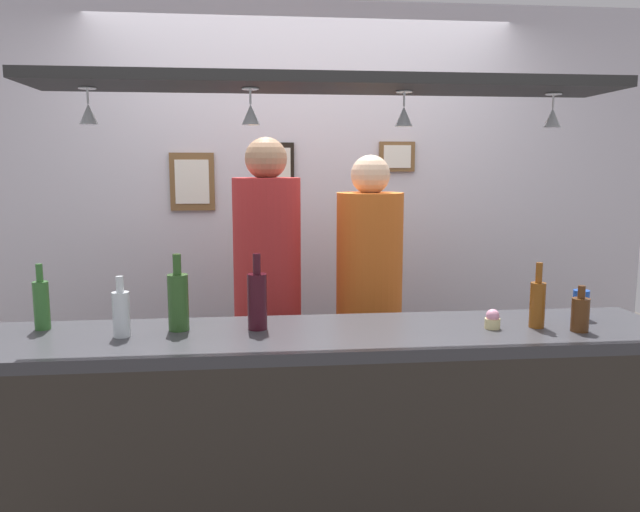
{
  "coord_description": "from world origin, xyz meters",
  "views": [
    {
      "loc": [
        -0.28,
        -2.62,
        1.63
      ],
      "look_at": [
        0.0,
        0.1,
        1.23
      ],
      "focal_mm": 34.04,
      "sensor_mm": 36.0,
      "label": 1
    }
  ],
  "objects_px": {
    "bottle_beer_green_import": "(41,303)",
    "bottle_beer_amber_tall": "(537,303)",
    "bottle_soda_clear": "(121,313)",
    "bottle_champagne_green": "(178,300)",
    "cupcake": "(493,320)",
    "bottle_wine_dark_red": "(257,300)",
    "picture_frame_crest": "(279,165)",
    "picture_frame_caricature": "(192,182)",
    "person_right_orange_shirt": "(369,286)",
    "bottle_beer_brown_stubby": "(580,313)",
    "drink_can": "(581,305)",
    "person_middle_red_shirt": "(267,277)",
    "picture_frame_upper_small": "(397,157)"
  },
  "relations": [
    {
      "from": "bottle_soda_clear",
      "to": "bottle_beer_green_import",
      "type": "bearing_deg",
      "value": 157.4
    },
    {
      "from": "person_right_orange_shirt",
      "to": "bottle_soda_clear",
      "type": "bearing_deg",
      "value": -144.87
    },
    {
      "from": "bottle_champagne_green",
      "to": "picture_frame_upper_small",
      "type": "xyz_separation_m",
      "value": [
        1.16,
        1.33,
        0.58
      ]
    },
    {
      "from": "bottle_wine_dark_red",
      "to": "picture_frame_crest",
      "type": "bearing_deg",
      "value": 84.13
    },
    {
      "from": "bottle_beer_amber_tall",
      "to": "bottle_wine_dark_red",
      "type": "bearing_deg",
      "value": 175.56
    },
    {
      "from": "bottle_beer_brown_stubby",
      "to": "drink_can",
      "type": "distance_m",
      "value": 0.21
    },
    {
      "from": "bottle_wine_dark_red",
      "to": "cupcake",
      "type": "distance_m",
      "value": 0.93
    },
    {
      "from": "bottle_wine_dark_red",
      "to": "bottle_beer_green_import",
      "type": "distance_m",
      "value": 0.84
    },
    {
      "from": "person_middle_red_shirt",
      "to": "drink_can",
      "type": "distance_m",
      "value": 1.46
    },
    {
      "from": "drink_can",
      "to": "picture_frame_crest",
      "type": "xyz_separation_m",
      "value": [
        -1.21,
        1.32,
        0.59
      ]
    },
    {
      "from": "bottle_soda_clear",
      "to": "picture_frame_crest",
      "type": "relative_size",
      "value": 0.88
    },
    {
      "from": "picture_frame_caricature",
      "to": "bottle_beer_brown_stubby",
      "type": "bearing_deg",
      "value": -42.93
    },
    {
      "from": "cupcake",
      "to": "bottle_beer_amber_tall",
      "type": "bearing_deg",
      "value": 0.27
    },
    {
      "from": "picture_frame_caricature",
      "to": "drink_can",
      "type": "bearing_deg",
      "value": -37.42
    },
    {
      "from": "person_right_orange_shirt",
      "to": "person_middle_red_shirt",
      "type": "bearing_deg",
      "value": 180.0
    },
    {
      "from": "cupcake",
      "to": "picture_frame_crest",
      "type": "height_order",
      "value": "picture_frame_crest"
    },
    {
      "from": "bottle_wine_dark_red",
      "to": "person_right_orange_shirt",
      "type": "bearing_deg",
      "value": 50.87
    },
    {
      "from": "person_middle_red_shirt",
      "to": "picture_frame_upper_small",
      "type": "distance_m",
      "value": 1.2
    },
    {
      "from": "bottle_beer_green_import",
      "to": "bottle_beer_amber_tall",
      "type": "bearing_deg",
      "value": -4.99
    },
    {
      "from": "bottle_beer_amber_tall",
      "to": "cupcake",
      "type": "relative_size",
      "value": 3.33
    },
    {
      "from": "bottle_beer_brown_stubby",
      "to": "picture_frame_upper_small",
      "type": "bearing_deg",
      "value": 104.34
    },
    {
      "from": "bottle_beer_brown_stubby",
      "to": "picture_frame_upper_small",
      "type": "distance_m",
      "value": 1.67
    },
    {
      "from": "bottle_beer_brown_stubby",
      "to": "cupcake",
      "type": "height_order",
      "value": "bottle_beer_brown_stubby"
    },
    {
      "from": "drink_can",
      "to": "bottle_beer_amber_tall",
      "type": "bearing_deg",
      "value": -155.43
    },
    {
      "from": "bottle_beer_amber_tall",
      "to": "picture_frame_caricature",
      "type": "xyz_separation_m",
      "value": [
        -1.48,
        1.43,
        0.45
      ]
    },
    {
      "from": "person_middle_red_shirt",
      "to": "person_right_orange_shirt",
      "type": "height_order",
      "value": "person_middle_red_shirt"
    },
    {
      "from": "bottle_beer_green_import",
      "to": "picture_frame_crest",
      "type": "relative_size",
      "value": 1.0
    },
    {
      "from": "picture_frame_crest",
      "to": "picture_frame_caricature",
      "type": "distance_m",
      "value": 0.52
    },
    {
      "from": "drink_can",
      "to": "cupcake",
      "type": "bearing_deg",
      "value": -165.2
    },
    {
      "from": "bottle_soda_clear",
      "to": "cupcake",
      "type": "relative_size",
      "value": 2.95
    },
    {
      "from": "person_middle_red_shirt",
      "to": "person_right_orange_shirt",
      "type": "relative_size",
      "value": 1.05
    },
    {
      "from": "bottle_beer_brown_stubby",
      "to": "cupcake",
      "type": "bearing_deg",
      "value": 167.12
    },
    {
      "from": "bottle_champagne_green",
      "to": "bottle_beer_amber_tall",
      "type": "height_order",
      "value": "bottle_champagne_green"
    },
    {
      "from": "person_right_orange_shirt",
      "to": "bottle_beer_amber_tall",
      "type": "distance_m",
      "value": 0.96
    },
    {
      "from": "person_right_orange_shirt",
      "to": "picture_frame_caricature",
      "type": "distance_m",
      "value": 1.26
    },
    {
      "from": "bottle_beer_amber_tall",
      "to": "cupcake",
      "type": "distance_m",
      "value": 0.19
    },
    {
      "from": "cupcake",
      "to": "person_right_orange_shirt",
      "type": "bearing_deg",
      "value": 113.58
    },
    {
      "from": "person_middle_red_shirt",
      "to": "bottle_champagne_green",
      "type": "bearing_deg",
      "value": -117.41
    },
    {
      "from": "person_right_orange_shirt",
      "to": "bottle_beer_brown_stubby",
      "type": "relative_size",
      "value": 9.4
    },
    {
      "from": "person_middle_red_shirt",
      "to": "bottle_beer_brown_stubby",
      "type": "relative_size",
      "value": 9.88
    },
    {
      "from": "picture_frame_caricature",
      "to": "person_middle_red_shirt",
      "type": "bearing_deg",
      "value": -56.19
    },
    {
      "from": "bottle_soda_clear",
      "to": "bottle_beer_amber_tall",
      "type": "distance_m",
      "value": 1.61
    },
    {
      "from": "bottle_beer_brown_stubby",
      "to": "drink_can",
      "type": "xyz_separation_m",
      "value": [
        0.11,
        0.19,
        -0.01
      ]
    },
    {
      "from": "bottle_beer_brown_stubby",
      "to": "bottle_beer_amber_tall",
      "type": "distance_m",
      "value": 0.16
    },
    {
      "from": "bottle_soda_clear",
      "to": "bottle_champagne_green",
      "type": "bearing_deg",
      "value": 19.87
    },
    {
      "from": "bottle_champagne_green",
      "to": "drink_can",
      "type": "xyz_separation_m",
      "value": [
        1.65,
        0.01,
        -0.06
      ]
    },
    {
      "from": "drink_can",
      "to": "picture_frame_upper_small",
      "type": "bearing_deg",
      "value": 110.4
    },
    {
      "from": "person_middle_red_shirt",
      "to": "bottle_wine_dark_red",
      "type": "height_order",
      "value": "person_middle_red_shirt"
    },
    {
      "from": "person_right_orange_shirt",
      "to": "cupcake",
      "type": "distance_m",
      "value": 0.87
    },
    {
      "from": "bottle_champagne_green",
      "to": "cupcake",
      "type": "height_order",
      "value": "bottle_champagne_green"
    }
  ]
}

